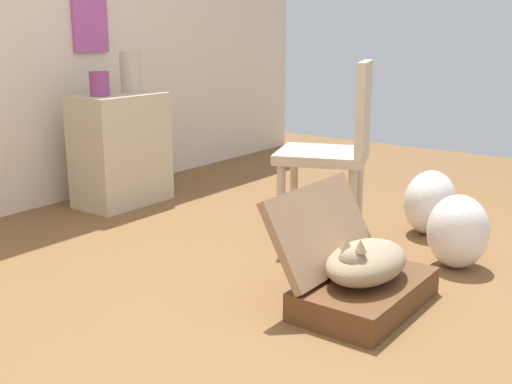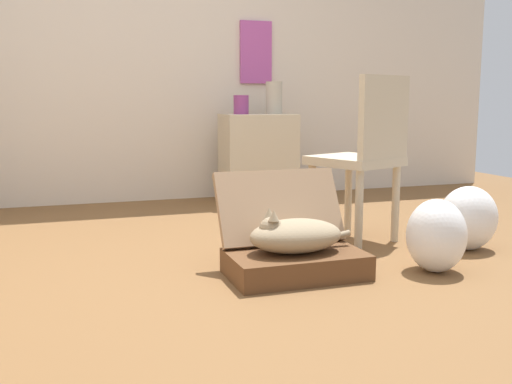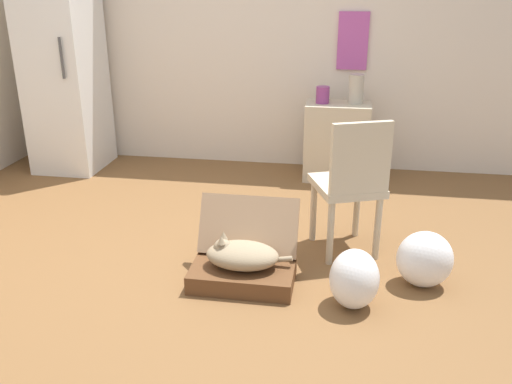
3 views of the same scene
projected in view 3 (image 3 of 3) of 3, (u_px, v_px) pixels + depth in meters
name	position (u px, v px, depth m)	size (l,w,h in m)	color
ground_plane	(200.00, 268.00, 3.52)	(7.68, 7.68, 0.00)	brown
wall_back	(256.00, 28.00, 5.12)	(6.40, 0.15, 2.60)	beige
suitcase_base	(243.00, 275.00, 3.33)	(0.62, 0.38, 0.12)	brown
suitcase_lid	(248.00, 226.00, 3.44)	(0.62, 0.38, 0.04)	#9B7756
cat	(241.00, 255.00, 3.28)	(0.52, 0.28, 0.21)	#998466
plastic_bag_white	(354.00, 279.00, 3.06)	(0.28, 0.29, 0.35)	white
plastic_bag_clear	(425.00, 259.00, 3.27)	(0.33, 0.27, 0.35)	white
refrigerator	(63.00, 64.00, 5.07)	(0.59, 0.69, 2.00)	silver
side_table	(336.00, 142.00, 4.97)	(0.57, 0.35, 0.70)	beige
vase_tall	(323.00, 95.00, 4.84)	(0.12, 0.12, 0.15)	#8C387A
vase_short	(356.00, 89.00, 4.81)	(0.13, 0.13, 0.25)	#B7AD99
chair	(351.00, 183.00, 3.53)	(0.54, 0.56, 0.94)	beige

